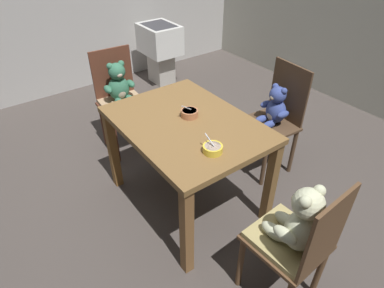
{
  "coord_description": "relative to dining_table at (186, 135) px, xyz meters",
  "views": [
    {
      "loc": [
        1.57,
        -1.1,
        1.95
      ],
      "look_at": [
        0.0,
        0.05,
        0.54
      ],
      "focal_mm": 30.77,
      "sensor_mm": 36.0,
      "label": 1
    }
  ],
  "objects": [
    {
      "name": "ground_plane",
      "position": [
        0.0,
        0.0,
        -0.66
      ],
      "size": [
        5.2,
        5.2,
        0.04
      ],
      "color": "#48413C"
    },
    {
      "name": "dining_table",
      "position": [
        0.0,
        0.0,
        0.0
      ],
      "size": [
        1.11,
        0.82,
        0.75
      ],
      "color": "brown",
      "rests_on": "ground_plane"
    },
    {
      "name": "teddy_chair_near_left",
      "position": [
        -1.0,
        -0.03,
        -0.07
      ],
      "size": [
        0.42,
        0.44,
        0.95
      ],
      "rotation": [
        0.0,
        0.0,
        -0.07
      ],
      "color": "#5A2F20",
      "rests_on": "ground_plane"
    },
    {
      "name": "teddy_chair_far_center",
      "position": [
        0.06,
        0.86,
        -0.09
      ],
      "size": [
        0.45,
        0.42,
        0.95
      ],
      "rotation": [
        0.0,
        0.0,
        -1.65
      ],
      "color": "#4D3625",
      "rests_on": "ground_plane"
    },
    {
      "name": "teddy_chair_near_right",
      "position": [
        1.0,
        -0.0,
        -0.06
      ],
      "size": [
        0.41,
        0.39,
        0.93
      ],
      "rotation": [
        0.0,
        0.0,
        3.19
      ],
      "color": "brown",
      "rests_on": "ground_plane"
    },
    {
      "name": "porridge_bowl_terracotta_center",
      "position": [
        -0.04,
        0.06,
        0.14
      ],
      "size": [
        0.12,
        0.13,
        0.11
      ],
      "color": "#B56F48",
      "rests_on": "dining_table"
    },
    {
      "name": "porridge_bowl_yellow_near_right",
      "position": [
        0.37,
        -0.07,
        0.13
      ],
      "size": [
        0.13,
        0.12,
        0.11
      ],
      "color": "yellow",
      "rests_on": "dining_table"
    },
    {
      "name": "sink_basin",
      "position": [
        -2.05,
        1.04,
        -0.15
      ],
      "size": [
        0.52,
        0.41,
        0.76
      ],
      "color": "#B7B2A8",
      "rests_on": "ground_plane"
    }
  ]
}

